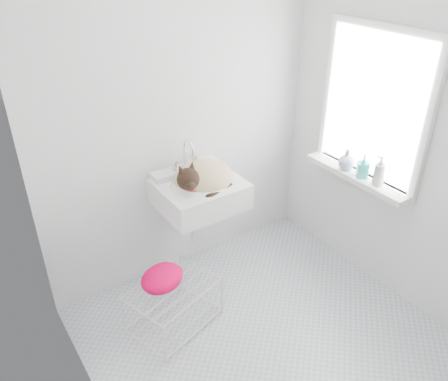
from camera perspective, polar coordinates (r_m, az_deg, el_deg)
floor at (r=3.29m, az=4.60°, el=-17.33°), size 2.20×2.00×0.02m
back_wall at (r=3.27m, az=-5.51°, el=9.11°), size 2.20×0.02×2.50m
right_wall at (r=3.27m, az=20.96°, el=7.24°), size 0.02×2.00×2.50m
left_wall at (r=2.08m, az=-18.54°, el=-5.74°), size 0.02×2.00×2.50m
window_glass at (r=3.34m, az=18.40°, el=9.97°), size 0.01×0.80×1.00m
window_frame at (r=3.32m, az=18.23°, el=9.93°), size 0.04×0.90×1.10m
windowsill at (r=3.48m, az=16.26°, el=1.76°), size 0.16×0.88×0.04m
sink at (r=3.23m, az=-3.13°, el=1.06°), size 0.59×0.51×0.24m
faucet at (r=3.30m, az=-4.83°, el=4.44°), size 0.21×0.15×0.21m
cat at (r=3.20m, az=-2.80°, el=1.63°), size 0.46×0.36×0.29m
wire_rack at (r=3.25m, az=-6.33°, el=-14.38°), size 0.65×0.54×0.34m
towel at (r=3.12m, az=-7.73°, el=-11.31°), size 0.37×0.32×0.13m
bottle_a at (r=3.37m, az=18.63°, el=0.70°), size 0.10×0.10×0.18m
bottle_b at (r=3.44m, az=16.84°, el=1.66°), size 0.11×0.11×0.17m
bottle_c at (r=3.52m, az=14.97°, el=2.66°), size 0.16×0.16×0.16m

